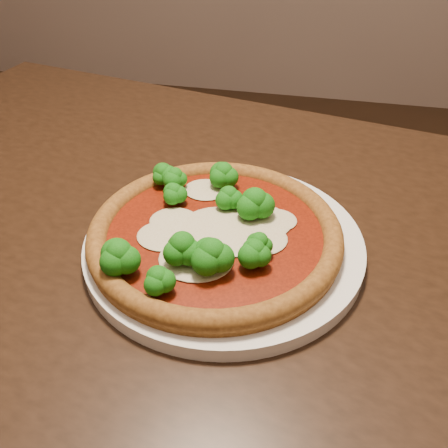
# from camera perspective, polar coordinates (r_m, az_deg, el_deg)

# --- Properties ---
(floor) EXTENTS (4.00, 4.00, 0.00)m
(floor) POSITION_cam_1_polar(r_m,az_deg,el_deg) (1.39, 0.34, -19.22)
(floor) COLOR black
(floor) RESTS_ON ground
(dining_table) EXTENTS (1.42, 1.01, 0.75)m
(dining_table) POSITION_cam_1_polar(r_m,az_deg,el_deg) (0.75, -2.09, -5.02)
(dining_table) COLOR black
(dining_table) RESTS_ON floor
(plate) EXTENTS (0.35, 0.35, 0.02)m
(plate) POSITION_cam_1_polar(r_m,az_deg,el_deg) (0.63, -0.00, -2.25)
(plate) COLOR white
(plate) RESTS_ON dining_table
(pizza) EXTENTS (0.31, 0.31, 0.06)m
(pizza) POSITION_cam_1_polar(r_m,az_deg,el_deg) (0.60, -1.23, -0.84)
(pizza) COLOR brown
(pizza) RESTS_ON plate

